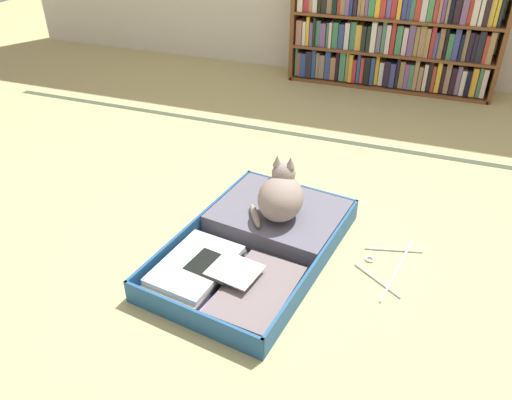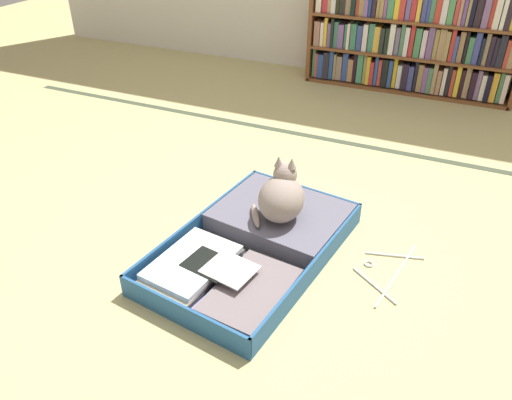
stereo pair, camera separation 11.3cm
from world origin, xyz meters
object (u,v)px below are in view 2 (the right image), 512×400
object	(u,v)px
open_suitcase	(259,240)
black_cat	(282,196)
clothes_hanger	(387,271)
bookshelf	(412,38)

from	to	relation	value
open_suitcase	black_cat	distance (m)	0.21
open_suitcase	clothes_hanger	distance (m)	0.56
bookshelf	clothes_hanger	bearing A→B (deg)	-81.67
bookshelf	black_cat	size ratio (longest dim) A/B	5.48
open_suitcase	black_cat	world-z (taller)	black_cat
open_suitcase	clothes_hanger	xyz separation A→B (m)	(0.55, 0.07, -0.04)
bookshelf	open_suitcase	bearing A→B (deg)	-95.83
black_cat	open_suitcase	bearing A→B (deg)	-111.56
black_cat	clothes_hanger	world-z (taller)	black_cat
open_suitcase	black_cat	xyz separation A→B (m)	(0.05, 0.13, 0.16)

